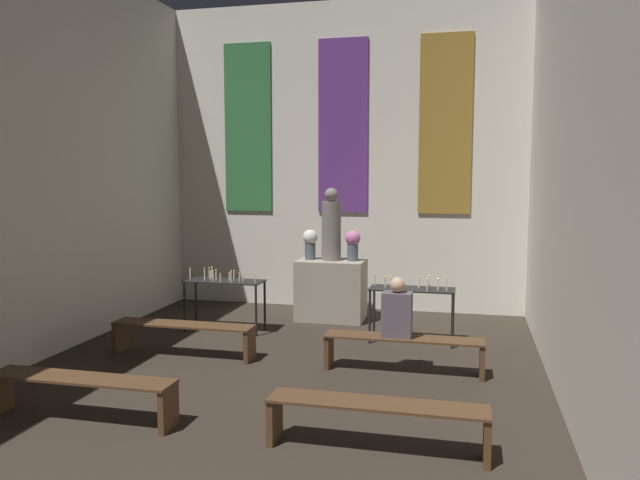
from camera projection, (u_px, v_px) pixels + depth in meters
name	position (u px, v px, depth m)	size (l,w,h in m)	color
wall_back	(344.00, 156.00, 11.10)	(6.57, 0.16, 5.42)	silver
wall_right	(591.00, 141.00, 5.50)	(0.12, 10.17, 5.42)	silver
altar	(331.00, 290.00, 10.36)	(1.11, 0.71, 1.00)	gray
statue	(331.00, 227.00, 10.24)	(0.32, 0.32, 1.19)	slate
flower_vase_left	(310.00, 242.00, 10.36)	(0.25, 0.25, 0.50)	#4C5666
flower_vase_right	(353.00, 243.00, 10.19)	(0.25, 0.25, 0.50)	#4C5666
candle_rack_left	(224.00, 287.00, 9.58)	(1.21, 0.47, 0.99)	black
candle_rack_right	(412.00, 295.00, 8.92)	(1.21, 0.47, 0.99)	black
pew_second_left	(81.00, 389.00, 6.11)	(1.93, 0.36, 0.44)	#4C331E
pew_second_right	(377.00, 416.00, 5.43)	(1.93, 0.36, 0.44)	#4C331E
pew_back_left	(183.00, 332.00, 8.28)	(1.93, 0.36, 0.44)	#4C331E
pew_back_right	(403.00, 346.00, 7.60)	(1.93, 0.36, 0.44)	#4C331E
person_seated	(397.00, 311.00, 7.57)	(0.36, 0.24, 0.73)	#564C56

